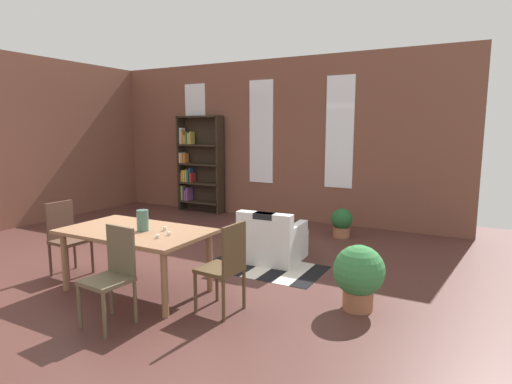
{
  "coord_description": "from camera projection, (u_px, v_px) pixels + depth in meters",
  "views": [
    {
      "loc": [
        4.11,
        -4.16,
        1.89
      ],
      "look_at": [
        1.11,
        1.42,
        0.92
      ],
      "focal_mm": 29.26,
      "sensor_mm": 36.0,
      "label": 1
    }
  ],
  "objects": [
    {
      "name": "ground_plane",
      "position": [
        138.0,
        265.0,
        5.83
      ],
      "size": [
        9.69,
        9.69,
        0.0
      ],
      "primitive_type": "plane",
      "color": "#4E2D27"
    },
    {
      "name": "back_wall_brick",
      "position": [
        263.0,
        140.0,
        8.88
      ],
      "size": [
        8.28,
        0.12,
        3.3
      ],
      "primitive_type": "cube",
      "color": "brown",
      "rests_on": "ground"
    },
    {
      "name": "window_pane_0",
      "position": [
        196.0,
        132.0,
        9.59
      ],
      "size": [
        0.55,
        0.02,
        2.14
      ],
      "primitive_type": "cube",
      "color": "white"
    },
    {
      "name": "window_pane_1",
      "position": [
        261.0,
        132.0,
        8.79
      ],
      "size": [
        0.55,
        0.02,
        2.14
      ],
      "primitive_type": "cube",
      "color": "white"
    },
    {
      "name": "window_pane_2",
      "position": [
        340.0,
        132.0,
        8.0
      ],
      "size": [
        0.55,
        0.02,
        2.14
      ],
      "primitive_type": "cube",
      "color": "white"
    },
    {
      "name": "dining_table",
      "position": [
        136.0,
        237.0,
        4.82
      ],
      "size": [
        1.7,
        0.99,
        0.74
      ],
      "color": "#8D6344",
      "rests_on": "ground"
    },
    {
      "name": "vase_on_table",
      "position": [
        143.0,
        220.0,
        4.73
      ],
      "size": [
        0.13,
        0.13,
        0.24
      ],
      "primitive_type": "cylinder",
      "color": "#4C7266",
      "rests_on": "dining_table"
    },
    {
      "name": "tealight_candle_0",
      "position": [
        169.0,
        234.0,
        4.54
      ],
      "size": [
        0.04,
        0.04,
        0.04
      ],
      "primitive_type": "cylinder",
      "color": "silver",
      "rests_on": "dining_table"
    },
    {
      "name": "tealight_candle_1",
      "position": [
        158.0,
        237.0,
        4.43
      ],
      "size": [
        0.04,
        0.04,
        0.04
      ],
      "primitive_type": "cylinder",
      "color": "silver",
      "rests_on": "dining_table"
    },
    {
      "name": "tealight_candle_2",
      "position": [
        165.0,
        229.0,
        4.76
      ],
      "size": [
        0.04,
        0.04,
        0.05
      ],
      "primitive_type": "cylinder",
      "color": "silver",
      "rests_on": "dining_table"
    },
    {
      "name": "dining_chair_head_left",
      "position": [
        66.0,
        236.0,
        5.41
      ],
      "size": [
        0.42,
        0.42,
        0.95
      ],
      "color": "#51372A",
      "rests_on": "ground"
    },
    {
      "name": "dining_chair_near_right",
      "position": [
        113.0,
        272.0,
        4.03
      ],
      "size": [
        0.43,
        0.43,
        0.95
      ],
      "color": "brown",
      "rests_on": "ground"
    },
    {
      "name": "dining_chair_head_right",
      "position": [
        225.0,
        265.0,
        4.26
      ],
      "size": [
        0.43,
        0.43,
        0.95
      ],
      "color": "brown",
      "rests_on": "ground"
    },
    {
      "name": "bookshelf_tall",
      "position": [
        198.0,
        164.0,
        9.48
      ],
      "size": [
        1.11,
        0.29,
        2.17
      ],
      "color": "#2D2319",
      "rests_on": "ground"
    },
    {
      "name": "armchair_white",
      "position": [
        272.0,
        242.0,
        5.99
      ],
      "size": [
        0.84,
        0.84,
        0.75
      ],
      "color": "silver",
      "rests_on": "ground"
    },
    {
      "name": "potted_plant_by_shelf",
      "position": [
        359.0,
        274.0,
        4.35
      ],
      "size": [
        0.54,
        0.54,
        0.69
      ],
      "color": "#9E6042",
      "rests_on": "ground"
    },
    {
      "name": "potted_plant_corner",
      "position": [
        342.0,
        222.0,
        7.29
      ],
      "size": [
        0.37,
        0.37,
        0.51
      ],
      "color": "#9E6042",
      "rests_on": "ground"
    },
    {
      "name": "striped_rug",
      "position": [
        264.0,
        267.0,
        5.72
      ],
      "size": [
        1.61,
        0.93,
        0.01
      ],
      "color": "black",
      "rests_on": "ground"
    }
  ]
}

